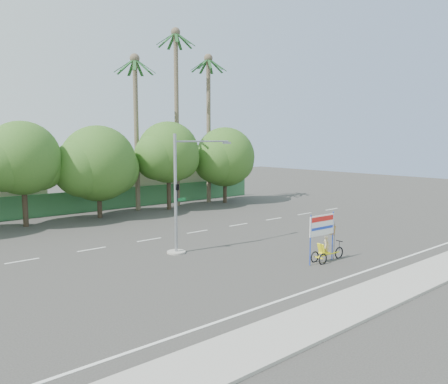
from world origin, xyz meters
TOP-DOWN VIEW (x-y plane):
  - ground at (0.00, 0.00)m, footprint 120.00×120.00m
  - sidewalk_near at (0.00, -7.50)m, footprint 50.00×2.40m
  - fence at (0.00, 21.50)m, footprint 38.00×0.08m
  - building_right at (8.00, 26.00)m, footprint 14.00×8.00m
  - tree_left at (-7.05, 18.00)m, footprint 6.66×5.60m
  - tree_center at (-1.05, 18.00)m, footprint 7.62×6.40m
  - tree_right at (5.95, 18.00)m, footprint 6.90×5.80m
  - tree_far_right at (12.95, 18.00)m, footprint 7.38×6.20m
  - palm_tall at (8.00, 19.50)m, footprint 3.73×3.79m
  - palm_mid at (12.00, 19.50)m, footprint 3.73×3.79m
  - palm_short at (3.50, 19.50)m, footprint 3.73×3.79m
  - traffic_signal at (-2.20, 3.98)m, footprint 4.72×1.10m
  - trike_billboard at (2.70, -2.78)m, footprint 2.82×0.67m

SIDE VIEW (x-z plane):
  - ground at x=0.00m, z-range 0.00..0.00m
  - sidewalk_near at x=0.00m, z-range 0.00..0.12m
  - fence at x=0.00m, z-range 0.00..2.00m
  - trike_billboard at x=2.70m, z-range -0.27..2.50m
  - building_right at x=8.00m, z-range 0.00..3.60m
  - traffic_signal at x=-2.20m, z-range -0.58..6.42m
  - tree_center at x=-1.05m, z-range 0.54..8.39m
  - tree_far_right at x=12.95m, z-range 0.68..8.61m
  - tree_left at x=-7.05m, z-range 1.02..9.09m
  - tree_right at x=5.95m, z-range 1.06..9.42m
  - palm_short at x=3.50m, z-range 1.64..16.09m
  - palm_mid at x=12.00m, z-range 1.67..17.12m
  - palm_tall at x=8.00m, z-range 1.74..19.19m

